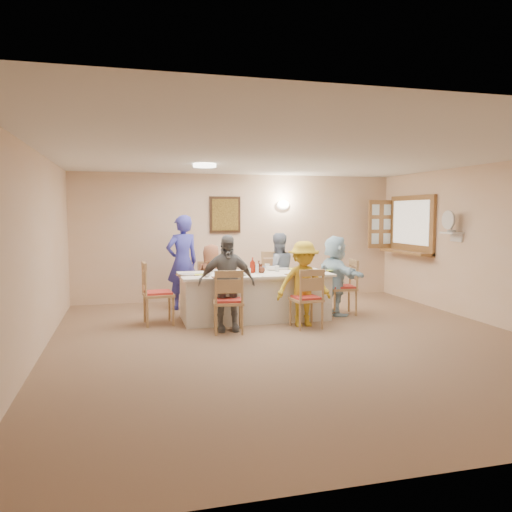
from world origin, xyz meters
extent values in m
plane|color=#987051|center=(0.00, 0.00, 0.00)|extent=(7.00, 7.00, 0.00)
plane|color=beige|center=(0.00, 3.50, 1.25)|extent=(6.50, 0.00, 6.50)
plane|color=beige|center=(0.00, -3.50, 1.25)|extent=(6.50, 0.00, 6.50)
plane|color=beige|center=(-3.25, 0.00, 1.25)|extent=(0.00, 7.00, 7.00)
plane|color=beige|center=(3.25, 0.00, 1.25)|extent=(0.00, 7.00, 7.00)
plane|color=white|center=(0.00, 0.00, 2.50)|extent=(7.00, 7.00, 0.00)
cube|color=#412816|center=(-0.30, 3.47, 1.70)|extent=(0.62, 0.04, 0.72)
cube|color=black|center=(-0.30, 3.45, 1.70)|extent=(0.52, 0.02, 0.62)
ellipsoid|color=white|center=(0.90, 3.44, 1.90)|extent=(0.26, 0.09, 0.18)
cylinder|color=white|center=(-1.00, 1.50, 2.47)|extent=(0.36, 0.36, 0.05)
cube|color=olive|center=(3.21, 2.40, 1.50)|extent=(0.06, 1.50, 1.15)
cube|color=olive|center=(3.09, 2.40, 0.97)|extent=(0.30, 1.50, 0.05)
cube|color=olive|center=(2.95, 3.16, 1.50)|extent=(0.55, 0.04, 1.00)
cube|color=white|center=(3.13, 1.05, 1.40)|extent=(0.22, 0.36, 0.03)
cube|color=white|center=(-0.19, 1.54, 0.38)|extent=(2.44, 1.03, 0.76)
imported|color=brown|center=(-0.79, 2.22, 0.60)|extent=(0.62, 0.44, 1.20)
imported|color=gray|center=(0.41, 2.22, 0.69)|extent=(0.73, 0.60, 1.38)
imported|color=gray|center=(-0.79, 0.86, 0.71)|extent=(0.89, 0.48, 1.42)
imported|color=gold|center=(0.41, 0.86, 0.65)|extent=(0.91, 0.59, 1.31)
imported|color=#C2E9FC|center=(1.23, 1.54, 0.68)|extent=(1.35, 0.69, 1.36)
imported|color=#3A3BAE|center=(-1.24, 2.69, 0.85)|extent=(0.88, 0.81, 1.70)
cube|color=#472B19|center=(-0.79, 1.12, 0.76)|extent=(0.34, 0.25, 0.01)
cylinder|color=white|center=(-0.79, 1.12, 0.77)|extent=(0.23, 0.23, 0.01)
cube|color=yellow|center=(-0.61, 1.07, 0.77)|extent=(0.13, 0.13, 0.01)
cube|color=#472B19|center=(0.41, 1.12, 0.76)|extent=(0.37, 0.28, 0.01)
cylinder|color=white|center=(0.41, 1.12, 0.77)|extent=(0.25, 0.25, 0.02)
cube|color=yellow|center=(0.59, 1.07, 0.77)|extent=(0.13, 0.13, 0.01)
cube|color=#472B19|center=(-0.79, 1.96, 0.76)|extent=(0.32, 0.24, 0.01)
cylinder|color=white|center=(-0.79, 1.96, 0.77)|extent=(0.26, 0.26, 0.02)
cube|color=yellow|center=(-0.61, 1.91, 0.77)|extent=(0.13, 0.13, 0.01)
cube|color=#472B19|center=(0.41, 1.96, 0.76)|extent=(0.33, 0.24, 0.01)
cylinder|color=white|center=(0.41, 1.96, 0.77)|extent=(0.25, 0.25, 0.02)
cube|color=yellow|center=(0.59, 1.91, 0.77)|extent=(0.14, 0.14, 0.01)
cube|color=#472B19|center=(-1.29, 1.54, 0.76)|extent=(0.34, 0.25, 0.01)
cylinder|color=white|center=(-1.29, 1.54, 0.77)|extent=(0.26, 0.26, 0.02)
cube|color=yellow|center=(-1.11, 1.49, 0.77)|extent=(0.14, 0.14, 0.01)
cube|color=#472B19|center=(0.93, 1.54, 0.76)|extent=(0.32, 0.24, 0.01)
cylinder|color=white|center=(0.93, 1.54, 0.77)|extent=(0.25, 0.25, 0.02)
cube|color=yellow|center=(1.11, 1.49, 0.77)|extent=(0.13, 0.13, 0.01)
imported|color=white|center=(-1.02, 1.22, 0.81)|extent=(0.13, 0.13, 0.09)
imported|color=white|center=(0.18, 2.09, 0.80)|extent=(0.16, 0.16, 0.09)
imported|color=white|center=(-0.47, 1.31, 0.79)|extent=(0.39, 0.39, 0.06)
imported|color=white|center=(0.18, 1.82, 0.79)|extent=(0.31, 0.31, 0.06)
imported|color=#A21F0D|center=(-0.22, 1.56, 0.89)|extent=(0.11, 0.11, 0.25)
imported|color=#512415|center=(-0.10, 1.61, 0.86)|extent=(0.15, 0.15, 0.19)
imported|color=#512415|center=(-0.08, 1.51, 0.83)|extent=(0.17, 0.17, 0.15)
cylinder|color=silver|center=(-0.34, 1.59, 0.82)|extent=(0.07, 0.07, 0.11)
camera|label=1|loc=(-2.19, -6.28, 1.74)|focal=35.00mm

